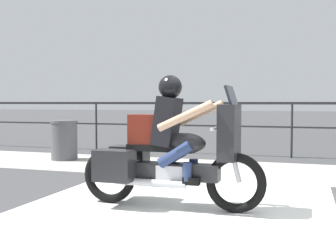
% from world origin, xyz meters
% --- Properties ---
extents(ground_plane, '(120.00, 120.00, 0.00)m').
position_xyz_m(ground_plane, '(0.00, 0.00, 0.00)').
color(ground_plane, '#424244').
extents(sidewalk_band, '(44.00, 2.40, 0.01)m').
position_xyz_m(sidewalk_band, '(0.00, 3.40, 0.01)').
color(sidewalk_band, '#B7B2A8').
rests_on(sidewalk_band, ground).
extents(crosswalk_band, '(3.77, 6.00, 0.01)m').
position_xyz_m(crosswalk_band, '(-1.21, -0.20, 0.00)').
color(crosswalk_band, silver).
rests_on(crosswalk_band, ground).
extents(fence_railing, '(36.00, 0.05, 1.31)m').
position_xyz_m(fence_railing, '(0.00, 5.57, 1.03)').
color(fence_railing, '#232326').
rests_on(fence_railing, ground).
extents(motorcycle, '(2.35, 0.76, 1.64)m').
position_xyz_m(motorcycle, '(-1.31, 0.25, 0.71)').
color(motorcycle, black).
rests_on(motorcycle, ground).
extents(trash_bin, '(0.61, 0.61, 0.90)m').
position_xyz_m(trash_bin, '(-4.88, 3.61, 0.45)').
color(trash_bin, '#515156').
rests_on(trash_bin, ground).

